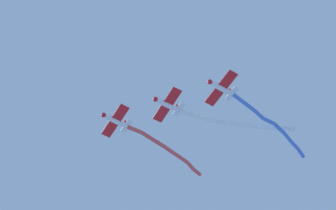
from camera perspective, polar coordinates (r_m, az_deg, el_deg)
airplane_lead at (r=86.16m, az=-6.06°, el=-1.80°), size 5.72×7.19×1.86m
smoke_trail_lead at (r=91.84m, az=0.12°, el=-5.32°), size 19.19×5.62×4.38m
airplane_left_wing at (r=84.12m, az=-0.07°, el=0.04°), size 5.82×7.09×1.86m
smoke_trail_left_wing at (r=88.69m, az=7.98°, el=-2.03°), size 15.36×16.44×3.40m
airplane_right_wing at (r=83.12m, az=6.14°, el=1.95°), size 5.71×7.20×1.86m
smoke_trail_right_wing at (r=89.17m, az=11.92°, el=-2.37°), size 19.34×6.34×1.44m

